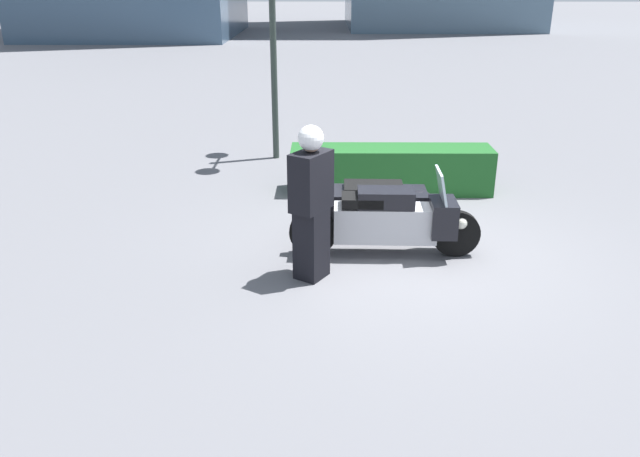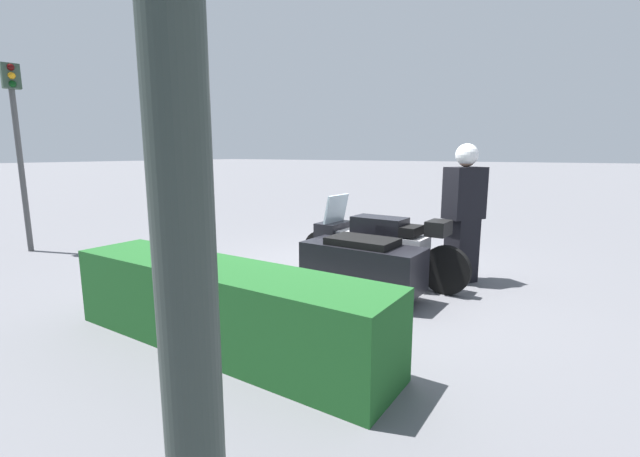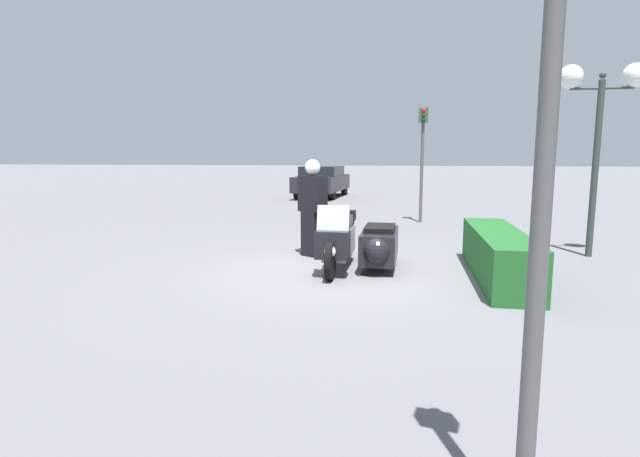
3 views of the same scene
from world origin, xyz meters
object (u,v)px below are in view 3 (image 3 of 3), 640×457
(traffic_light_near, at_px, (547,116))
(parked_car_background, at_px, (322,181))
(hedge_bush_curbside, at_px, (498,255))
(officer_rider, at_px, (313,205))
(twin_lamp_post, at_px, (601,98))
(traffic_light_far, at_px, (422,147))
(police_motorcycle, at_px, (361,243))

(traffic_light_near, distance_m, parked_car_background, 20.54)
(hedge_bush_curbside, xyz_separation_m, traffic_light_near, (5.59, -0.86, 1.72))
(traffic_light_near, relative_size, parked_car_background, 0.71)
(officer_rider, distance_m, twin_lamp_post, 5.63)
(traffic_light_near, height_order, traffic_light_far, traffic_light_far)
(police_motorcycle, relative_size, officer_rider, 1.32)
(traffic_light_far, bearing_deg, traffic_light_near, 0.20)
(police_motorcycle, height_order, twin_lamp_post, twin_lamp_post)
(police_motorcycle, distance_m, hedge_bush_curbside, 2.20)
(traffic_light_far, height_order, parked_car_background, traffic_light_far)
(hedge_bush_curbside, distance_m, traffic_light_far, 6.73)
(hedge_bush_curbside, height_order, traffic_light_far, traffic_light_far)
(twin_lamp_post, distance_m, traffic_light_far, 5.38)
(traffic_light_far, relative_size, parked_car_background, 0.72)
(hedge_bush_curbside, xyz_separation_m, parked_car_background, (-14.45, -5.16, 0.38))
(officer_rider, xyz_separation_m, parked_car_background, (-13.20, -1.98, -0.22))
(police_motorcycle, xyz_separation_m, traffic_light_far, (-6.14, 1.19, 1.67))
(police_motorcycle, distance_m, twin_lamp_post, 5.20)
(twin_lamp_post, bearing_deg, hedge_bush_curbside, -44.70)
(hedge_bush_curbside, relative_size, traffic_light_near, 1.04)
(twin_lamp_post, relative_size, parked_car_background, 0.80)
(hedge_bush_curbside, bearing_deg, parked_car_background, -160.33)
(police_motorcycle, xyz_separation_m, officer_rider, (-0.96, -1.00, 0.52))
(parked_car_background, bearing_deg, traffic_light_near, -163.61)
(officer_rider, distance_m, parked_car_background, 13.35)
(twin_lamp_post, bearing_deg, officer_rider, -81.26)
(officer_rider, relative_size, traffic_light_far, 0.57)
(officer_rider, height_order, traffic_light_near, traffic_light_near)
(officer_rider, height_order, parked_car_background, officer_rider)
(traffic_light_near, bearing_deg, hedge_bush_curbside, 3.55)
(traffic_light_far, bearing_deg, police_motorcycle, -11.37)
(police_motorcycle, height_order, hedge_bush_curbside, police_motorcycle)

